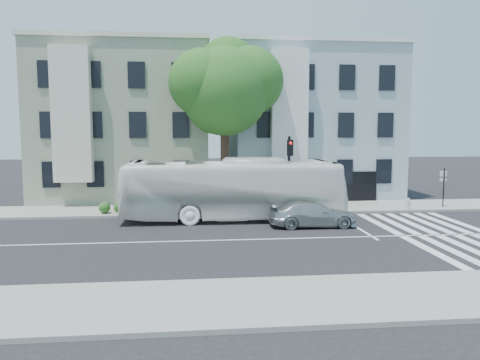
{
  "coord_description": "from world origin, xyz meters",
  "views": [
    {
      "loc": [
        -2.08,
        -21.27,
        5.19
      ],
      "look_at": [
        0.48,
        3.72,
        2.4
      ],
      "focal_mm": 35.0,
      "sensor_mm": 36.0,
      "label": 1
    }
  ],
  "objects": [
    {
      "name": "sedan",
      "position": [
        4.23,
        2.6,
        0.67
      ],
      "size": [
        1.91,
        4.64,
        1.34
      ],
      "primitive_type": "imported",
      "rotation": [
        0.0,
        0.0,
        1.56
      ],
      "color": "#B5B8BC",
      "rests_on": "ground"
    },
    {
      "name": "building_left",
      "position": [
        -7.0,
        15.0,
        5.5
      ],
      "size": [
        12.0,
        10.0,
        11.0
      ],
      "primitive_type": "cube",
      "color": "gray",
      "rests_on": "ground"
    },
    {
      "name": "street_tree",
      "position": [
        0.06,
        8.74,
        7.83
      ],
      "size": [
        7.3,
        5.9,
        11.1
      ],
      "color": "#2D2116",
      "rests_on": "ground"
    },
    {
      "name": "far_sign_pole",
      "position": [
        13.91,
        6.93,
        1.74
      ],
      "size": [
        0.45,
        0.16,
        2.5
      ],
      "rotation": [
        0.0,
        0.0,
        -0.01
      ],
      "color": "black",
      "rests_on": "sidewalk_far"
    },
    {
      "name": "bus",
      "position": [
        0.19,
        4.86,
        1.75
      ],
      "size": [
        2.98,
        12.58,
        3.5
      ],
      "primitive_type": "imported",
      "rotation": [
        0.0,
        0.0,
        1.57
      ],
      "color": "white",
      "rests_on": "ground"
    },
    {
      "name": "sidewalk_near",
      "position": [
        0.0,
        -8.0,
        0.07
      ],
      "size": [
        80.0,
        4.0,
        0.15
      ],
      "primitive_type": "cube",
      "color": "gray",
      "rests_on": "ground"
    },
    {
      "name": "hedge",
      "position": [
        -3.05,
        6.8,
        0.5
      ],
      "size": [
        8.54,
        1.58,
        0.7
      ],
      "primitive_type": null,
      "rotation": [
        0.0,
        0.0,
        0.09
      ],
      "color": "#2C5C1E",
      "rests_on": "sidewalk_far"
    },
    {
      "name": "sidewalk_far",
      "position": [
        0.0,
        8.0,
        0.07
      ],
      "size": [
        80.0,
        4.0,
        0.15
      ],
      "primitive_type": "cube",
      "color": "gray",
      "rests_on": "ground"
    },
    {
      "name": "ground",
      "position": [
        0.0,
        0.0,
        0.0
      ],
      "size": [
        120.0,
        120.0,
        0.0
      ],
      "primitive_type": "plane",
      "color": "black",
      "rests_on": "ground"
    },
    {
      "name": "building_right",
      "position": [
        7.0,
        15.0,
        5.5
      ],
      "size": [
        12.0,
        10.0,
        11.0
      ],
      "primitive_type": "cube",
      "color": "#9BAEB9",
      "rests_on": "ground"
    },
    {
      "name": "fire_hydrant",
      "position": [
        11.36,
        6.42,
        0.51
      ],
      "size": [
        0.4,
        0.23,
        0.7
      ],
      "rotation": [
        0.0,
        0.0,
        -0.23
      ],
      "color": "#B6B7B2",
      "rests_on": "sidewalk_far"
    },
    {
      "name": "traffic_signal",
      "position": [
        3.66,
        5.94,
        3.05
      ],
      "size": [
        0.49,
        0.55,
        4.72
      ],
      "rotation": [
        0.0,
        0.0,
        0.13
      ],
      "color": "black",
      "rests_on": "ground"
    }
  ]
}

